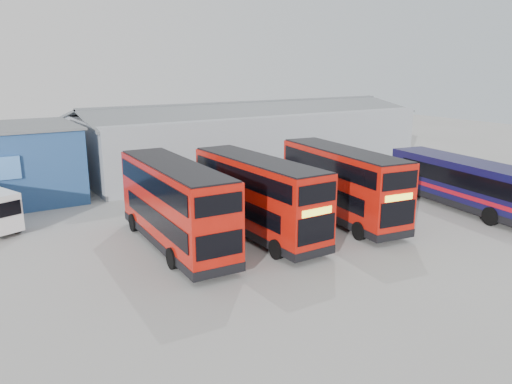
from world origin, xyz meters
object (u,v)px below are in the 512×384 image
(maintenance_shed, at_px, (249,137))
(double_decker_centre, at_px, (258,198))
(double_decker_right, at_px, (341,185))
(single_decker_blue, at_px, (466,185))
(double_decker_left, at_px, (175,206))

(maintenance_shed, xyz_separation_m, double_decker_centre, (-9.82, -17.14, -0.49))
(maintenance_shed, bearing_deg, double_decker_centre, -119.80)
(double_decker_right, xyz_separation_m, single_decker_blue, (8.37, -2.47, -0.56))
(double_decker_centre, relative_size, double_decker_right, 0.98)
(maintenance_shed, xyz_separation_m, single_decker_blue, (4.28, -19.87, -1.04))
(double_decker_left, bearing_deg, double_decker_centre, 174.83)
(double_decker_right, bearing_deg, single_decker_blue, -9.36)
(double_decker_left, xyz_separation_m, double_decker_right, (10.24, -0.84, -0.03))
(double_decker_left, xyz_separation_m, single_decker_blue, (18.61, -3.31, -0.60))
(maintenance_shed, distance_m, single_decker_blue, 20.35)
(maintenance_shed, bearing_deg, single_decker_blue, -77.86)
(double_decker_left, bearing_deg, double_decker_right, 177.55)
(double_decker_centre, bearing_deg, maintenance_shed, 59.54)
(maintenance_shed, relative_size, double_decker_centre, 3.02)
(maintenance_shed, height_order, single_decker_blue, maintenance_shed)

